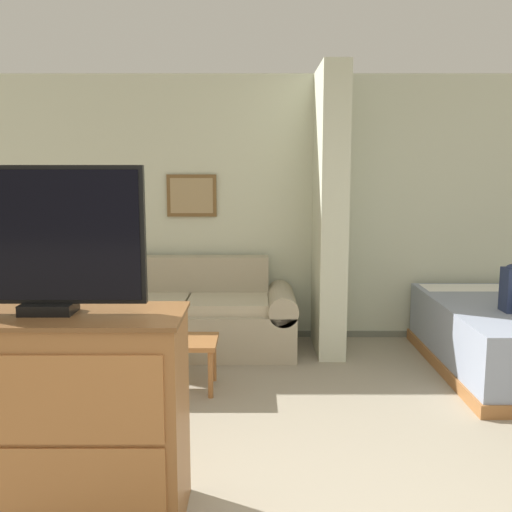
{
  "coord_description": "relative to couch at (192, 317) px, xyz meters",
  "views": [
    {
      "loc": [
        -0.54,
        -2.0,
        1.68
      ],
      "look_at": [
        -0.56,
        2.18,
        1.05
      ],
      "focal_mm": 40.0,
      "sensor_mm": 36.0,
      "label": 1
    }
  ],
  "objects": [
    {
      "name": "coffee_table",
      "position": [
        -0.02,
        -0.99,
        0.03
      ],
      "size": [
        0.71,
        0.43,
        0.4
      ],
      "color": "#996033",
      "rests_on": "ground_plane"
    },
    {
      "name": "table_lamp",
      "position": [
        -1.16,
        -0.03,
        0.57
      ],
      "size": [
        0.29,
        0.29,
        0.45
      ],
      "color": "tan",
      "rests_on": "side_table"
    },
    {
      "name": "side_table",
      "position": [
        -1.16,
        -0.03,
        0.17
      ],
      "size": [
        0.42,
        0.42,
        0.59
      ],
      "color": "#996033",
      "rests_on": "ground_plane"
    },
    {
      "name": "wall_back",
      "position": [
        1.17,
        0.48,
        0.98
      ],
      "size": [
        7.31,
        0.16,
        2.6
      ],
      "color": "beige",
      "rests_on": "ground_plane"
    },
    {
      "name": "wall_partition_pillar",
      "position": [
        1.31,
        0.03,
        0.99
      ],
      "size": [
        0.24,
        0.79,
        2.6
      ],
      "color": "beige",
      "rests_on": "ground_plane"
    },
    {
      "name": "couch",
      "position": [
        0.0,
        0.0,
        0.0
      ],
      "size": [
        2.01,
        0.84,
        0.85
      ],
      "color": "tan",
      "rests_on": "ground_plane"
    },
    {
      "name": "tv",
      "position": [
        -0.33,
        -2.65,
        1.05
      ],
      "size": [
        0.91,
        0.16,
        0.68
      ],
      "color": "black",
      "rests_on": "tv_dresser"
    },
    {
      "name": "tv_dresser",
      "position": [
        -0.33,
        -2.65,
        0.2
      ],
      "size": [
        1.25,
        0.5,
        1.02
      ],
      "color": "#996033",
      "rests_on": "ground_plane"
    }
  ]
}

